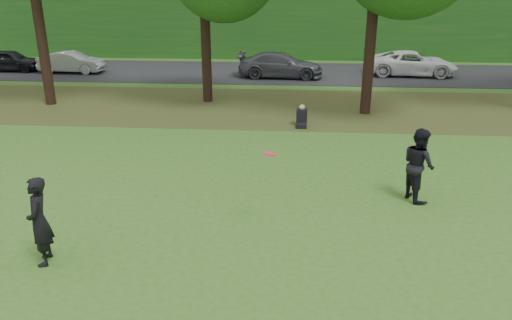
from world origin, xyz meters
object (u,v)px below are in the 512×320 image
at_px(frisbee, 269,154).
at_px(seated_person, 302,118).
at_px(player_left, 39,221).
at_px(player_right, 419,164).

relative_size(frisbee, seated_person, 0.41).
bearing_deg(player_left, player_right, 98.55).
bearing_deg(frisbee, player_right, 27.13).
height_order(player_right, seated_person, player_right).
xyz_separation_m(player_right, frisbee, (-3.78, -1.94, 0.90)).
height_order(frisbee, seated_person, frisbee).
relative_size(player_left, seated_person, 2.27).
bearing_deg(player_right, seated_person, 5.83).
bearing_deg(frisbee, seated_person, 84.22).
distance_m(player_left, frisbee, 4.97).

